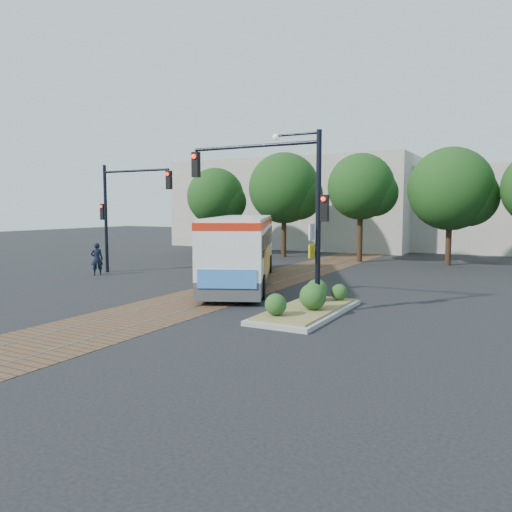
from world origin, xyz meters
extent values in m
plane|color=black|center=(0.00, 0.00, 0.00)|extent=(120.00, 120.00, 0.00)
cube|color=brown|center=(0.00, 4.00, 0.01)|extent=(3.60, 40.00, 0.01)
cube|color=slate|center=(-0.75, 4.00, 0.01)|extent=(0.06, 40.00, 0.01)
cube|color=slate|center=(0.75, 4.00, 0.01)|extent=(0.06, 40.00, 0.01)
cylinder|color=#382314|center=(-10.00, 16.00, 1.43)|extent=(0.36, 0.36, 2.86)
sphere|color=#153912|center=(-10.00, 16.00, 4.51)|extent=(4.40, 4.40, 4.40)
cylinder|color=#382314|center=(-4.50, 16.80, 1.56)|extent=(0.36, 0.36, 3.12)
sphere|color=#153912|center=(-4.50, 16.80, 5.07)|extent=(5.20, 5.20, 5.20)
cylinder|color=#382314|center=(1.50, 16.00, 1.69)|extent=(0.36, 0.36, 3.39)
sphere|color=#153912|center=(1.50, 16.00, 5.04)|extent=(4.40, 4.40, 4.40)
cylinder|color=#382314|center=(7.00, 16.80, 1.43)|extent=(0.36, 0.36, 2.86)
sphere|color=#153912|center=(7.00, 16.80, 4.81)|extent=(5.20, 5.20, 5.20)
cube|color=#ADA899|center=(-8.00, 28.00, 4.00)|extent=(22.00, 12.00, 8.00)
cube|color=#434345|center=(-0.73, 4.10, 0.55)|extent=(7.27, 11.86, 0.70)
cube|color=white|center=(-0.73, 4.10, 1.84)|extent=(7.29, 11.87, 1.89)
cube|color=black|center=(-0.86, 4.37, 2.14)|extent=(6.84, 10.81, 0.89)
cube|color=red|center=(-0.73, 4.10, 2.93)|extent=(7.33, 11.89, 0.30)
cube|color=white|center=(-0.73, 4.10, 3.13)|extent=(7.05, 11.47, 0.14)
cube|color=black|center=(1.71, -1.18, 2.24)|extent=(1.49, 0.78, 0.89)
cube|color=#367DD8|center=(1.78, -1.33, 1.04)|extent=(2.01, 0.97, 0.70)
cube|color=orange|center=(0.86, 3.74, 1.24)|extent=(1.94, 4.08, 1.09)
cylinder|color=black|center=(0.03, -0.26, 0.50)|extent=(0.73, 1.05, 0.99)
cylinder|color=black|center=(2.10, 0.70, 0.50)|extent=(0.73, 1.05, 0.99)
cylinder|color=black|center=(-3.36, 7.04, 0.50)|extent=(0.73, 1.05, 0.99)
cylinder|color=black|center=(-1.29, 8.00, 0.50)|extent=(0.73, 1.05, 0.99)
cube|color=gray|center=(4.80, -1.00, 0.07)|extent=(2.20, 5.20, 0.15)
cube|color=olive|center=(4.80, -1.00, 0.19)|extent=(1.90, 4.80, 0.08)
sphere|color=#1E4719|center=(4.40, -2.60, 0.58)|extent=(0.70, 0.70, 0.70)
sphere|color=#1E4719|center=(5.10, -1.20, 0.68)|extent=(0.90, 0.90, 0.90)
sphere|color=#1E4719|center=(4.60, 0.40, 0.63)|extent=(0.80, 0.80, 0.80)
sphere|color=#1E4719|center=(5.30, 0.90, 0.53)|extent=(0.60, 0.60, 0.60)
cylinder|color=black|center=(5.10, -0.80, 3.21)|extent=(0.18, 0.18, 6.00)
cylinder|color=black|center=(2.60, -0.80, 5.81)|extent=(5.00, 0.12, 0.12)
cube|color=black|center=(0.10, -0.80, 5.26)|extent=(0.28, 0.22, 0.95)
sphere|color=#FF190C|center=(0.10, -0.94, 5.56)|extent=(0.18, 0.18, 0.18)
cube|color=black|center=(5.32, -0.80, 3.61)|extent=(0.26, 0.20, 0.90)
sphere|color=#FF190C|center=(5.32, -0.93, 3.92)|extent=(0.16, 0.16, 0.16)
cube|color=white|center=(4.92, -0.92, 2.81)|extent=(0.04, 0.45, 0.55)
cube|color=yellow|center=(4.92, -0.92, 2.17)|extent=(0.04, 0.45, 0.45)
cylinder|color=black|center=(4.30, -0.80, 6.12)|extent=(1.60, 0.08, 0.08)
sphere|color=silver|center=(3.50, -0.80, 6.06)|extent=(0.24, 0.24, 0.24)
cylinder|color=black|center=(-9.50, 4.00, 3.00)|extent=(0.18, 0.18, 6.00)
cylinder|color=black|center=(-7.25, 4.00, 5.60)|extent=(4.50, 0.12, 0.12)
cube|color=black|center=(-5.00, 4.00, 5.05)|extent=(0.28, 0.22, 0.95)
sphere|color=#FF190C|center=(-5.00, 3.86, 5.35)|extent=(0.18, 0.18, 0.18)
cube|color=black|center=(-9.72, 4.00, 3.40)|extent=(0.26, 0.20, 0.90)
sphere|color=#FF190C|center=(-9.72, 3.87, 3.70)|extent=(0.16, 0.16, 0.16)
imported|color=black|center=(-9.03, 2.80, 0.88)|extent=(0.75, 0.75, 1.76)
imported|color=black|center=(-7.59, 13.52, 0.63)|extent=(4.61, 2.59, 1.26)
camera|label=1|loc=(11.30, -16.62, 3.62)|focal=35.00mm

